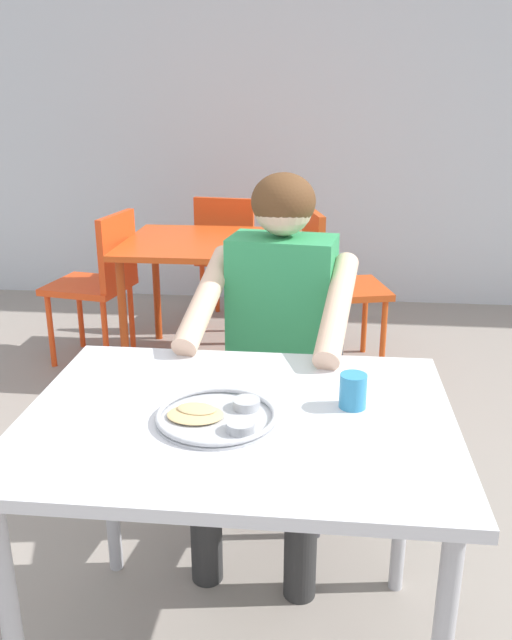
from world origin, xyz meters
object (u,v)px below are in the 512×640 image
object	(u,v)px
table_foreground	(238,446)
diner_foreground	(276,334)
chair_red_far	(229,251)
drinking_cup	(353,390)
chair_red_right	(332,278)
thali_tray	(217,416)
table_background_red	(212,255)
chair_foreground	(286,376)
chair_red_left	(101,277)

from	to	relation	value
table_foreground	diner_foreground	bearing A→B (deg)	85.49
table_foreground	chair_red_far	xyz separation A→B (m)	(-0.41, 2.73, -0.17)
drinking_cup	diner_foreground	world-z (taller)	diner_foreground
drinking_cup	chair_red_right	bearing A→B (deg)	90.76
table_foreground	thali_tray	distance (m)	0.11
diner_foreground	table_background_red	xyz separation A→B (m)	(-0.46, 1.47, -0.11)
drinking_cup	table_background_red	distance (m)	2.13
chair_red_right	chair_red_far	bearing A→B (deg)	136.31
chair_foreground	table_background_red	xyz separation A→B (m)	(-0.48, 1.26, 0.14)
chair_foreground	table_background_red	distance (m)	1.36
chair_red_left	chair_red_right	world-z (taller)	chair_red_right
thali_tray	drinking_cup	distance (m)	0.33
thali_tray	chair_red_right	xyz separation A→B (m)	(0.29, 2.14, -0.25)
thali_tray	diner_foreground	size ratio (longest dim) A/B	0.23
chair_foreground	diner_foreground	distance (m)	0.32
drinking_cup	diner_foreground	bearing A→B (deg)	112.65
thali_tray	table_background_red	distance (m)	2.15
table_foreground	chair_red_far	distance (m)	2.77
thali_tray	chair_red_far	xyz separation A→B (m)	(-0.37, 2.77, -0.27)
table_background_red	chair_red_far	xyz separation A→B (m)	(0.00, 0.65, -0.13)
drinking_cup	table_background_red	size ratio (longest dim) A/B	0.09
table_foreground	drinking_cup	xyz separation A→B (m)	(0.27, 0.06, 0.13)
thali_tray	chair_red_left	bearing A→B (deg)	115.48
table_foreground	chair_red_right	world-z (taller)	chair_red_right
diner_foreground	drinking_cup	bearing A→B (deg)	-67.35
chair_red_right	table_foreground	bearing A→B (deg)	-96.64
table_foreground	chair_red_left	bearing A→B (deg)	116.85
chair_foreground	diner_foreground	xyz separation A→B (m)	(-0.02, -0.21, 0.24)
thali_tray	chair_red_left	world-z (taller)	chair_red_left
diner_foreground	table_background_red	distance (m)	1.55
thali_tray	chair_foreground	size ratio (longest dim) A/B	0.33
chair_red_far	diner_foreground	bearing A→B (deg)	-77.88
table_background_red	chair_red_far	distance (m)	0.67
thali_tray	chair_red_right	world-z (taller)	chair_red_right
thali_tray	table_foreground	bearing A→B (deg)	40.79
drinking_cup	chair_red_left	size ratio (longest dim) A/B	0.10
chair_foreground	diner_foreground	size ratio (longest dim) A/B	0.69
chair_red_right	chair_red_left	bearing A→B (deg)	-177.24
thali_tray	chair_red_left	size ratio (longest dim) A/B	0.33
thali_tray	chair_red_right	bearing A→B (deg)	82.34
thali_tray	chair_red_left	xyz separation A→B (m)	(-0.99, 2.08, -0.27)
table_background_red	chair_red_far	world-z (taller)	chair_red_far
thali_tray	drinking_cup	xyz separation A→B (m)	(0.32, 0.10, 0.03)
drinking_cup	chair_foreground	distance (m)	0.84
chair_red_right	thali_tray	bearing A→B (deg)	-97.66
diner_foreground	chair_red_right	distance (m)	1.53
chair_red_left	chair_red_far	xyz separation A→B (m)	(0.62, 0.69, 0.00)
chair_foreground	chair_red_right	distance (m)	1.30
diner_foreground	chair_red_far	size ratio (longest dim) A/B	1.45
chair_red_far	table_background_red	bearing A→B (deg)	-90.05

